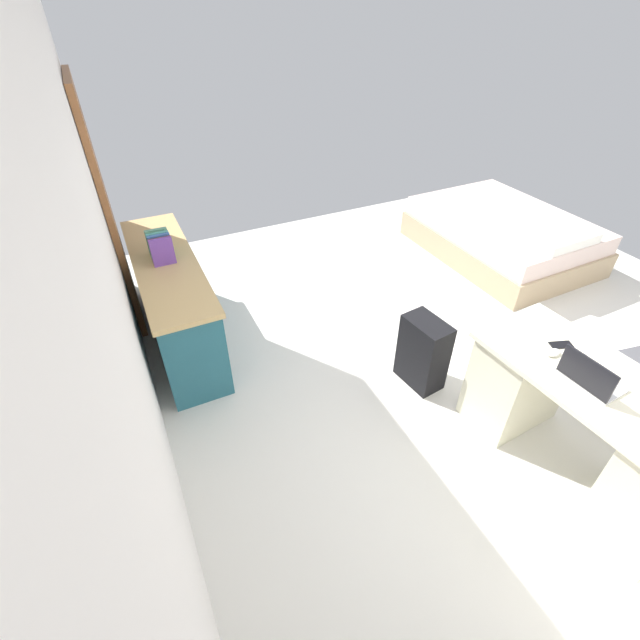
% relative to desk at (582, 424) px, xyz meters
% --- Properties ---
extents(ground_plane, '(5.90, 5.90, 0.00)m').
position_rel_desk_xyz_m(ground_plane, '(1.25, -0.08, -0.39)').
color(ground_plane, silver).
extents(wall_back, '(4.62, 0.10, 2.83)m').
position_rel_desk_xyz_m(wall_back, '(1.25, 2.37, 1.02)').
color(wall_back, white).
rests_on(wall_back, ground_plane).
extents(door_wooden, '(0.88, 0.05, 2.04)m').
position_rel_desk_xyz_m(door_wooden, '(3.02, 2.29, 0.63)').
color(door_wooden, brown).
rests_on(door_wooden, ground_plane).
extents(desk, '(1.48, 0.74, 0.74)m').
position_rel_desk_xyz_m(desk, '(0.00, 0.00, 0.00)').
color(desk, beige).
rests_on(desk, ground_plane).
extents(credenza, '(1.80, 0.48, 0.78)m').
position_rel_desk_xyz_m(credenza, '(2.43, 1.99, 0.00)').
color(credenza, '#235B6B').
rests_on(credenza, ground_plane).
extents(bed, '(1.92, 1.43, 0.58)m').
position_rel_desk_xyz_m(bed, '(2.35, -1.66, -0.15)').
color(bed, tan).
rests_on(bed, ground_plane).
extents(suitcase_black, '(0.38, 0.26, 0.58)m').
position_rel_desk_xyz_m(suitcase_black, '(1.05, 0.40, -0.10)').
color(suitcase_black, black).
rests_on(suitcase_black, ground_plane).
extents(laptop, '(0.32, 0.24, 0.21)m').
position_rel_desk_xyz_m(laptop, '(0.04, 0.09, 0.40)').
color(laptop, '#B7B7BC').
rests_on(laptop, desk).
extents(computer_mouse, '(0.07, 0.10, 0.03)m').
position_rel_desk_xyz_m(computer_mouse, '(0.31, 0.07, 0.37)').
color(computer_mouse, white).
rests_on(computer_mouse, desk).
extents(cell_phone_by_mouse, '(0.11, 0.15, 0.01)m').
position_rel_desk_xyz_m(cell_phone_by_mouse, '(0.34, -0.05, 0.36)').
color(cell_phone_by_mouse, black).
rests_on(cell_phone_by_mouse, desk).
extents(book_row, '(0.27, 0.17, 0.22)m').
position_rel_desk_xyz_m(book_row, '(2.48, 1.99, 0.50)').
color(book_row, '#693F9F').
rests_on(book_row, credenza).
extents(figurine_small, '(0.08, 0.08, 0.11)m').
position_rel_desk_xyz_m(figurine_small, '(2.77, 1.99, 0.44)').
color(figurine_small, '#4C7FBF').
rests_on(figurine_small, credenza).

